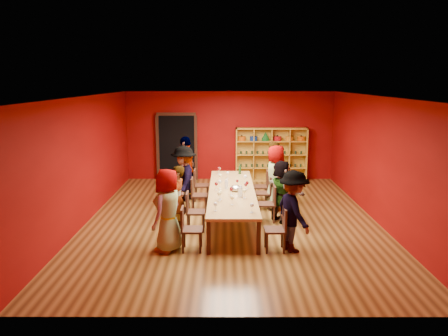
{
  "coord_description": "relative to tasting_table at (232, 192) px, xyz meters",
  "views": [
    {
      "loc": [
        -0.18,
        -10.27,
        3.38
      ],
      "look_at": [
        -0.19,
        0.72,
        1.15
      ],
      "focal_mm": 35.0,
      "sensor_mm": 36.0,
      "label": 1
    }
  ],
  "objects": [
    {
      "name": "room_shell",
      "position": [
        0.0,
        0.0,
        0.8
      ],
      "size": [
        7.1,
        9.1,
        3.04
      ],
      "color": "#553716",
      "rests_on": "ground"
    },
    {
      "name": "person_right_3",
      "position": [
        1.17,
        0.91,
        0.16
      ],
      "size": [
        0.56,
        0.89,
        1.71
      ],
      "primitive_type": "imported",
      "rotation": [
        0.0,
        0.0,
        1.7
      ],
      "color": "beige",
      "rests_on": "ground"
    },
    {
      "name": "wine_glass_0",
      "position": [
        -0.02,
        -0.5,
        0.19
      ],
      "size": [
        0.08,
        0.08,
        0.2
      ],
      "color": "white",
      "rests_on": "tasting_table"
    },
    {
      "name": "wine_bottle",
      "position": [
        0.26,
        1.84,
        0.17
      ],
      "size": [
        0.08,
        0.08,
        0.3
      ],
      "color": "#133516",
      "rests_on": "tasting_table"
    },
    {
      "name": "wine_glass_10",
      "position": [
        -0.27,
        -0.86,
        0.21
      ],
      "size": [
        0.09,
        0.09,
        0.22
      ],
      "color": "white",
      "rests_on": "tasting_table"
    },
    {
      "name": "person_left_4",
      "position": [
        -1.26,
        1.76,
        0.22
      ],
      "size": [
        0.73,
        1.16,
        1.83
      ],
      "primitive_type": "imported",
      "rotation": [
        0.0,
        0.0,
        -1.81
      ],
      "color": "#46454A",
      "rests_on": "ground"
    },
    {
      "name": "wine_glass_11",
      "position": [
        -0.29,
        -0.97,
        0.21
      ],
      "size": [
        0.09,
        0.09,
        0.22
      ],
      "color": "white",
      "rests_on": "tasting_table"
    },
    {
      "name": "person_right_0",
      "position": [
        1.19,
        -1.98,
        0.12
      ],
      "size": [
        0.76,
        1.15,
        1.64
      ],
      "primitive_type": "imported",
      "rotation": [
        0.0,
        0.0,
        1.9
      ],
      "color": "silver",
      "rests_on": "ground"
    },
    {
      "name": "wine_glass_6",
      "position": [
        0.33,
        -0.06,
        0.19
      ],
      "size": [
        0.08,
        0.08,
        0.19
      ],
      "color": "white",
      "rests_on": "tasting_table"
    },
    {
      "name": "doorway",
      "position": [
        -1.8,
        4.43,
        0.42
      ],
      "size": [
        1.4,
        0.17,
        2.3
      ],
      "color": "black",
      "rests_on": "ground"
    },
    {
      "name": "wine_glass_1",
      "position": [
        -0.33,
        1.9,
        0.18
      ],
      "size": [
        0.07,
        0.07,
        0.18
      ],
      "color": "white",
      "rests_on": "tasting_table"
    },
    {
      "name": "chair_person_right_0",
      "position": [
        0.91,
        -1.98,
        -0.2
      ],
      "size": [
        0.42,
        0.42,
        0.89
      ],
      "color": "black",
      "rests_on": "ground"
    },
    {
      "name": "chair_person_left_4",
      "position": [
        -0.91,
        1.76,
        -0.2
      ],
      "size": [
        0.42,
        0.42,
        0.89
      ],
      "color": "black",
      "rests_on": "ground"
    },
    {
      "name": "person_right_4",
      "position": [
        1.24,
        1.62,
        0.15
      ],
      "size": [
        0.59,
        0.71,
        1.7
      ],
      "primitive_type": "imported",
      "rotation": [
        0.0,
        0.0,
        1.33
      ],
      "color": "#515156",
      "rests_on": "ground"
    },
    {
      "name": "wine_glass_15",
      "position": [
        0.14,
        0.38,
        0.18
      ],
      "size": [
        0.07,
        0.07,
        0.18
      ],
      "color": "white",
      "rests_on": "tasting_table"
    },
    {
      "name": "chair_person_left_1",
      "position": [
        -0.91,
        -0.77,
        -0.2
      ],
      "size": [
        0.42,
        0.42,
        0.89
      ],
      "color": "black",
      "rests_on": "ground"
    },
    {
      "name": "chair_person_right_3",
      "position": [
        0.91,
        0.91,
        -0.2
      ],
      "size": [
        0.42,
        0.42,
        0.89
      ],
      "color": "black",
      "rests_on": "ground"
    },
    {
      "name": "person_right_2",
      "position": [
        1.19,
        -0.13,
        0.05
      ],
      "size": [
        0.95,
        1.44,
        1.51
      ],
      "primitive_type": "imported",
      "rotation": [
        0.0,
        0.0,
        2.01
      ],
      "color": "pink",
      "rests_on": "ground"
    },
    {
      "name": "wine_glass_16",
      "position": [
        -0.35,
        1.79,
        0.21
      ],
      "size": [
        0.09,
        0.09,
        0.21
      ],
      "color": "white",
      "rests_on": "tasting_table"
    },
    {
      "name": "chair_person_left_0",
      "position": [
        -0.91,
        -1.96,
        -0.2
      ],
      "size": [
        0.42,
        0.42,
        0.89
      ],
      "color": "black",
      "rests_on": "ground"
    },
    {
      "name": "wine_glass_12",
      "position": [
        0.36,
        0.72,
        0.21
      ],
      "size": [
        0.09,
        0.09,
        0.22
      ],
      "color": "white",
      "rests_on": "tasting_table"
    },
    {
      "name": "wine_glass_17",
      "position": [
        -0.29,
        0.15,
        0.21
      ],
      "size": [
        0.09,
        0.09,
        0.22
      ],
      "color": "white",
      "rests_on": "tasting_table"
    },
    {
      "name": "chair_person_left_3",
      "position": [
        -0.91,
        0.68,
        -0.2
      ],
      "size": [
        0.42,
        0.42,
        0.89
      ],
      "color": "black",
      "rests_on": "ground"
    },
    {
      "name": "wine_glass_8",
      "position": [
        -0.36,
        -1.74,
        0.19
      ],
      "size": [
        0.08,
        0.08,
        0.19
      ],
      "color": "white",
      "rests_on": "tasting_table"
    },
    {
      "name": "chair_person_right_2",
      "position": [
        0.91,
        -0.13,
        -0.2
      ],
      "size": [
        0.42,
        0.42,
        0.89
      ],
      "color": "black",
      "rests_on": "ground"
    },
    {
      "name": "person_left_1",
      "position": [
        -1.25,
        -0.77,
        0.05
      ],
      "size": [
        0.42,
        0.56,
        1.5
      ],
      "primitive_type": "imported",
      "rotation": [
        0.0,
        0.0,
        -1.53
      ],
      "color": "silver",
      "rests_on": "ground"
    },
    {
      "name": "person_left_3",
      "position": [
        -1.22,
        0.68,
        0.17
      ],
      "size": [
        0.52,
        1.14,
        1.73
      ],
      "primitive_type": "imported",
      "rotation": [
        0.0,
        0.0,
        -1.52
      ],
      "color": "#525257",
      "rests_on": "ground"
    },
    {
      "name": "carafe_b",
      "position": [
        0.19,
        -0.63,
        0.17
      ],
      "size": [
        0.13,
        0.13,
        0.27
      ],
      "color": "white",
      "rests_on": "tasting_table"
    },
    {
      "name": "carafe_a",
      "position": [
        -0.13,
        0.13,
        0.16
      ],
      "size": [
        0.11,
        0.11,
        0.23
      ],
      "color": "white",
      "rests_on": "tasting_table"
    },
    {
      "name": "wine_glass_2",
      "position": [
        0.38,
        0.12,
        0.19
      ],
      "size": [
        0.08,
        0.08,
        0.19
      ],
      "color": "white",
      "rests_on": "tasting_table"
    },
    {
      "name": "wine_glass_5",
      "position": [
        0.37,
        -1.86,
        0.2
      ],
      "size": [
        0.09,
        0.09,
        0.21
      ],
      "color": "white",
      "rests_on": "tasting_table"
    },
    {
      "name": "shelving_unit",
      "position": [
        1.4,
        4.32,
        0.28
      ],
      "size": [
        2.4,
        0.4,
        1.8
      ],
      "color": "gold",
      "rests_on": "ground"
    },
    {
      "name": "spittoon_bowl",
      "position": [
        0.09,
        -0.09,
        0.12
      ],
      "size": [
        0.28,
        0.28,
        0.15
      ],
      "primitive_type": "ellipsoid",
      "color": "#B7BABF",
      "rests_on": "tasting_table"
    },
    {
      "name": "tasting_table",
      "position": [
        0.0,
        0.0,
        0.0
      ],
      "size": [
        1.1,
        4.5,
        0.75
      ],
      "color": "#AA8446",
      "rests_on": "ground"
    },
    {
      "name": "wine_glass_13",
      "position": [
        -0.38,
        -0.02,
        0.2
      ],
      "size": [
        0.08,
        0.08,
        0.21
      ],
      "color": "white",
      "rests_on": "tasting_table"
    },
    {
      "name": "wine_glass_14",
      "position": [
        -0.02,
        -1.3,
        0.2
      ],
      "size": [
        0.08,
        0.08,
        0.21
      ],
      "color": "white",
      "rests_on": "tasting_table"
    },
    {
      "name": "wine_glass_3",
      "position": [
        0.27,
        -0.74,
        0.21
      ],
      "size": [
        0.09,
        0.09,
        0.22
      ],
      "color": "white",
      "rests_on": "tasting_table"
    },
    {
      "name": "wine_glass_9",
      "position": [
        0.37,
        -1.8,
        0.18
      ],
      "size": [
        0.07,
        0.07,
        0.18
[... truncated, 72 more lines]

